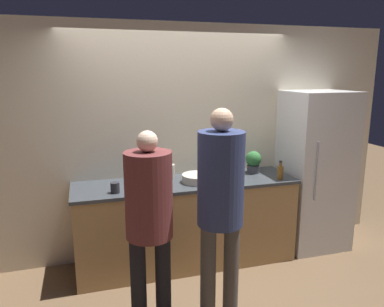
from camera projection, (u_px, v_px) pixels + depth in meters
ground_plane at (196, 279)px, 3.84m from camera, size 14.00×14.00×0.00m
wall_back at (178, 142)px, 4.24m from camera, size 5.20×0.06×2.60m
counter at (186, 222)px, 4.10m from camera, size 2.38×0.70×0.94m
refrigerator at (315, 170)px, 4.44m from camera, size 0.73×0.67×1.87m
person_left at (149, 212)px, 2.96m from camera, size 0.38×0.38×1.65m
person_center at (221, 197)px, 3.00m from camera, size 0.37×0.37×1.82m
fruit_bowl at (198, 178)px, 3.95m from camera, size 0.34×0.34×0.12m
utensil_crock at (169, 170)px, 4.12m from camera, size 0.12×0.12×0.32m
bottle_amber at (280, 172)px, 4.04m from camera, size 0.07×0.07×0.21m
bottle_dark at (143, 175)px, 4.01m from camera, size 0.08×0.08×0.16m
cup_black at (115, 188)px, 3.60m from camera, size 0.09×0.09×0.10m
potted_plant at (253, 161)px, 4.29m from camera, size 0.18×0.18×0.25m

